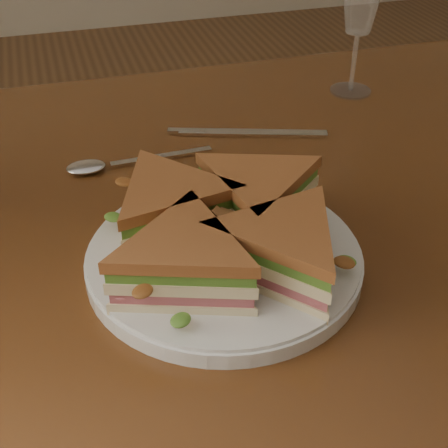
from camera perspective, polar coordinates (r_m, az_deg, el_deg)
name	(u,v)px	position (r m, az deg, el deg)	size (l,w,h in m)	color
table	(199,272)	(0.76, -2.33, -4.38)	(1.20, 0.80, 0.75)	#3E200E
plate	(224,259)	(0.61, 0.00, -3.21)	(0.27, 0.27, 0.02)	white
sandwich_wedges	(224,228)	(0.59, 0.00, -0.40)	(0.31, 0.31, 0.06)	#FFEDBC
crisps_mound	(224,232)	(0.59, 0.00, -0.71)	(0.09, 0.09, 0.05)	#D4511B
spoon	(105,165)	(0.78, -10.84, 5.31)	(0.18, 0.03, 0.01)	silver
knife	(242,133)	(0.85, 1.64, 8.29)	(0.21, 0.08, 0.00)	silver
wine_glass	(362,1)	(0.95, 12.46, 19.27)	(0.07, 0.07, 0.19)	white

